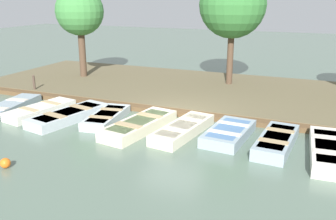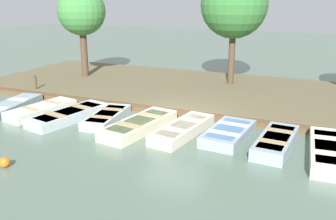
{
  "view_description": "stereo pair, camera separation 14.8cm",
  "coord_description": "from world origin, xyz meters",
  "px_view_note": "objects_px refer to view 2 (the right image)",
  "views": [
    {
      "loc": [
        13.06,
        5.23,
        4.78
      ],
      "look_at": [
        0.71,
        0.07,
        0.65
      ],
      "focal_mm": 40.0,
      "sensor_mm": 36.0,
      "label": 1
    },
    {
      "loc": [
        13.0,
        5.37,
        4.78
      ],
      "look_at": [
        0.71,
        0.07,
        0.65
      ],
      "focal_mm": 40.0,
      "sensor_mm": 36.0,
      "label": 2
    }
  ],
  "objects_px": {
    "rowboat_5": "(183,129)",
    "rowboat_7": "(276,142)",
    "rowboat_2": "(69,115)",
    "rowboat_3": "(107,117)",
    "mooring_post_near": "(36,84)",
    "rowboat_1": "(41,110)",
    "rowboat_8": "(328,151)",
    "park_tree_left": "(234,5)",
    "park_tree_far_left": "(81,12)",
    "rowboat_4": "(139,125)",
    "buoy": "(5,162)",
    "rowboat_0": "(9,107)",
    "rowboat_6": "(228,133)"
  },
  "relations": [
    {
      "from": "rowboat_3",
      "to": "rowboat_7",
      "type": "bearing_deg",
      "value": 80.3
    },
    {
      "from": "rowboat_4",
      "to": "rowboat_6",
      "type": "height_order",
      "value": "rowboat_4"
    },
    {
      "from": "rowboat_4",
      "to": "park_tree_far_left",
      "type": "xyz_separation_m",
      "value": [
        -6.44,
        -6.9,
        3.64
      ]
    },
    {
      "from": "rowboat_5",
      "to": "rowboat_2",
      "type": "bearing_deg",
      "value": -79.15
    },
    {
      "from": "rowboat_0",
      "to": "park_tree_left",
      "type": "height_order",
      "value": "park_tree_left"
    },
    {
      "from": "rowboat_0",
      "to": "rowboat_1",
      "type": "height_order",
      "value": "rowboat_1"
    },
    {
      "from": "rowboat_1",
      "to": "rowboat_8",
      "type": "bearing_deg",
      "value": 99.97
    },
    {
      "from": "rowboat_5",
      "to": "park_tree_left",
      "type": "xyz_separation_m",
      "value": [
        -7.58,
        -0.2,
        4.09
      ]
    },
    {
      "from": "rowboat_8",
      "to": "buoy",
      "type": "xyz_separation_m",
      "value": [
        4.41,
        -8.57,
        -0.06
      ]
    },
    {
      "from": "rowboat_3",
      "to": "rowboat_8",
      "type": "bearing_deg",
      "value": 79.5
    },
    {
      "from": "rowboat_7",
      "to": "rowboat_4",
      "type": "bearing_deg",
      "value": -82.51
    },
    {
      "from": "rowboat_4",
      "to": "park_tree_far_left",
      "type": "height_order",
      "value": "park_tree_far_left"
    },
    {
      "from": "rowboat_0",
      "to": "rowboat_6",
      "type": "xyz_separation_m",
      "value": [
        -0.48,
        9.55,
        0.03
      ]
    },
    {
      "from": "rowboat_8",
      "to": "park_tree_far_left",
      "type": "relative_size",
      "value": 0.66
    },
    {
      "from": "rowboat_5",
      "to": "rowboat_1",
      "type": "bearing_deg",
      "value": -81.48
    },
    {
      "from": "rowboat_7",
      "to": "park_tree_far_left",
      "type": "bearing_deg",
      "value": -113.51
    },
    {
      "from": "park_tree_far_left",
      "to": "rowboat_7",
      "type": "bearing_deg",
      "value": 62.36
    },
    {
      "from": "rowboat_5",
      "to": "park_tree_left",
      "type": "bearing_deg",
      "value": -170.76
    },
    {
      "from": "rowboat_0",
      "to": "rowboat_1",
      "type": "distance_m",
      "value": 1.65
    },
    {
      "from": "rowboat_4",
      "to": "rowboat_6",
      "type": "distance_m",
      "value": 3.26
    },
    {
      "from": "rowboat_3",
      "to": "rowboat_7",
      "type": "relative_size",
      "value": 0.97
    },
    {
      "from": "park_tree_left",
      "to": "rowboat_5",
      "type": "bearing_deg",
      "value": 1.52
    },
    {
      "from": "rowboat_3",
      "to": "rowboat_5",
      "type": "xyz_separation_m",
      "value": [
        0.21,
        3.3,
        0.03
      ]
    },
    {
      "from": "rowboat_8",
      "to": "rowboat_6",
      "type": "bearing_deg",
      "value": -99.9
    },
    {
      "from": "rowboat_6",
      "to": "rowboat_1",
      "type": "bearing_deg",
      "value": -82.96
    },
    {
      "from": "rowboat_5",
      "to": "rowboat_7",
      "type": "xyz_separation_m",
      "value": [
        -0.05,
        3.23,
        0.02
      ]
    },
    {
      "from": "rowboat_2",
      "to": "rowboat_8",
      "type": "bearing_deg",
      "value": 102.75
    },
    {
      "from": "rowboat_5",
      "to": "buoy",
      "type": "relative_size",
      "value": 11.1
    },
    {
      "from": "rowboat_8",
      "to": "rowboat_3",
      "type": "bearing_deg",
      "value": -95.71
    },
    {
      "from": "rowboat_2",
      "to": "rowboat_3",
      "type": "height_order",
      "value": "rowboat_2"
    },
    {
      "from": "rowboat_3",
      "to": "rowboat_4",
      "type": "xyz_separation_m",
      "value": [
        0.45,
        1.68,
        0.04
      ]
    },
    {
      "from": "rowboat_8",
      "to": "mooring_post_near",
      "type": "height_order",
      "value": "mooring_post_near"
    },
    {
      "from": "rowboat_0",
      "to": "rowboat_4",
      "type": "xyz_separation_m",
      "value": [
        0.02,
        6.33,
        0.05
      ]
    },
    {
      "from": "rowboat_4",
      "to": "rowboat_5",
      "type": "xyz_separation_m",
      "value": [
        -0.24,
        1.62,
        -0.01
      ]
    },
    {
      "from": "rowboat_0",
      "to": "buoy",
      "type": "distance_m",
      "value": 5.99
    },
    {
      "from": "rowboat_8",
      "to": "park_tree_far_left",
      "type": "xyz_separation_m",
      "value": [
        -6.31,
        -13.32,
        3.64
      ]
    },
    {
      "from": "buoy",
      "to": "park_tree_far_left",
      "type": "height_order",
      "value": "park_tree_far_left"
    },
    {
      "from": "rowboat_2",
      "to": "rowboat_3",
      "type": "distance_m",
      "value": 1.53
    },
    {
      "from": "rowboat_7",
      "to": "buoy",
      "type": "xyz_separation_m",
      "value": [
        4.56,
        -7.0,
        -0.06
      ]
    },
    {
      "from": "rowboat_0",
      "to": "rowboat_8",
      "type": "relative_size",
      "value": 1.07
    },
    {
      "from": "rowboat_7",
      "to": "mooring_post_near",
      "type": "height_order",
      "value": "mooring_post_near"
    },
    {
      "from": "rowboat_1",
      "to": "rowboat_5",
      "type": "bearing_deg",
      "value": 100.86
    },
    {
      "from": "rowboat_5",
      "to": "rowboat_0",
      "type": "bearing_deg",
      "value": -80.69
    },
    {
      "from": "rowboat_2",
      "to": "park_tree_far_left",
      "type": "xyz_separation_m",
      "value": [
        -6.46,
        -3.77,
        3.66
      ]
    },
    {
      "from": "rowboat_2",
      "to": "rowboat_8",
      "type": "xyz_separation_m",
      "value": [
        -0.15,
        9.56,
        0.01
      ]
    },
    {
      "from": "rowboat_0",
      "to": "park_tree_far_left",
      "type": "xyz_separation_m",
      "value": [
        -6.42,
        -0.57,
        3.69
      ]
    },
    {
      "from": "rowboat_7",
      "to": "buoy",
      "type": "height_order",
      "value": "rowboat_7"
    },
    {
      "from": "rowboat_7",
      "to": "rowboat_8",
      "type": "xyz_separation_m",
      "value": [
        0.15,
        1.57,
        -0.0
      ]
    },
    {
      "from": "rowboat_3",
      "to": "park_tree_left",
      "type": "height_order",
      "value": "park_tree_left"
    },
    {
      "from": "rowboat_1",
      "to": "mooring_post_near",
      "type": "relative_size",
      "value": 3.3
    }
  ]
}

